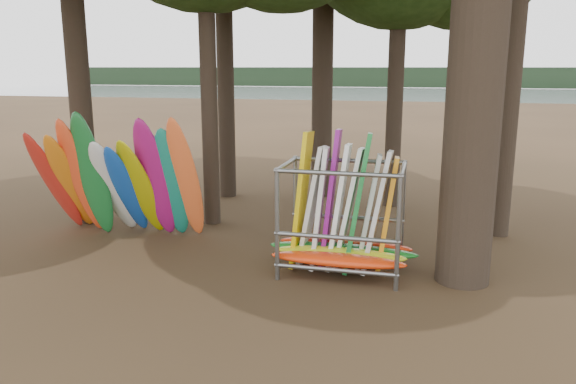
# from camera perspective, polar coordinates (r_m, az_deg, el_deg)

# --- Properties ---
(ground) EXTENTS (120.00, 120.00, 0.00)m
(ground) POSITION_cam_1_polar(r_m,az_deg,el_deg) (11.58, -5.00, -8.19)
(ground) COLOR #47331E
(ground) RESTS_ON ground
(lake) EXTENTS (160.00, 160.00, 0.00)m
(lake) POSITION_cam_1_polar(r_m,az_deg,el_deg) (70.43, 11.31, 9.03)
(lake) COLOR gray
(lake) RESTS_ON ground
(far_shore) EXTENTS (160.00, 4.00, 4.00)m
(far_shore) POSITION_cam_1_polar(r_m,az_deg,el_deg) (120.29, 12.66, 11.31)
(far_shore) COLOR black
(far_shore) RESTS_ON ground
(kayak_row) EXTENTS (4.15, 2.07, 3.26)m
(kayak_row) POSITION_cam_1_polar(r_m,az_deg,el_deg) (14.11, -16.80, 0.98)
(kayak_row) COLOR red
(kayak_row) RESTS_ON ground
(storage_rack) EXTENTS (3.09, 1.53, 2.90)m
(storage_rack) POSITION_cam_1_polar(r_m,az_deg,el_deg) (11.37, 5.52, -3.04)
(storage_rack) COLOR slate
(storage_rack) RESTS_ON ground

